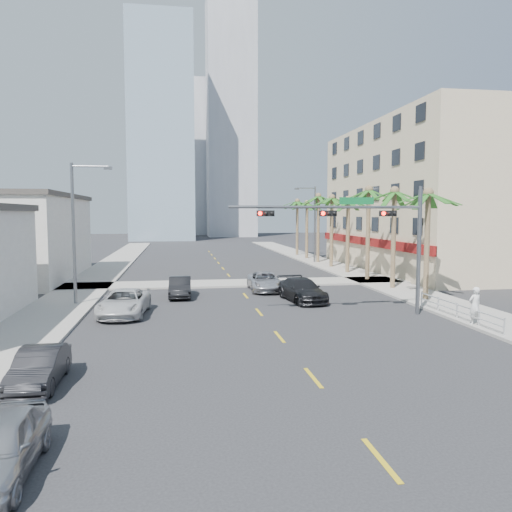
{
  "coord_description": "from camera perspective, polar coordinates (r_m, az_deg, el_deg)",
  "views": [
    {
      "loc": [
        -4.7,
        -18.8,
        5.84
      ],
      "look_at": [
        -0.45,
        8.33,
        3.5
      ],
      "focal_mm": 35.0,
      "sensor_mm": 36.0,
      "label": 1
    }
  ],
  "objects": [
    {
      "name": "building_right",
      "position": [
        55.65,
        19.88,
        6.29
      ],
      "size": [
        15.25,
        28.0,
        15.0
      ],
      "color": "beige",
      "rests_on": "ground"
    },
    {
      "name": "palm_tree_6",
      "position": [
        64.12,
        5.85,
        5.96
      ],
      "size": [
        4.8,
        4.8,
        7.8
      ],
      "color": "brown",
      "rests_on": "ground"
    },
    {
      "name": "palm_tree_4",
      "position": [
        54.14,
        8.67,
        6.5
      ],
      "size": [
        4.8,
        4.8,
        8.16
      ],
      "color": "brown",
      "rests_on": "ground"
    },
    {
      "name": "palm_tree_0",
      "position": [
        34.87,
        19.1,
        6.65
      ],
      "size": [
        4.8,
        4.8,
        7.8
      ],
      "color": "brown",
      "rests_on": "ground"
    },
    {
      "name": "palm_tree_1",
      "position": [
        39.55,
        15.55,
        7.0
      ],
      "size": [
        4.8,
        4.8,
        8.16
      ],
      "color": "brown",
      "rests_on": "ground"
    },
    {
      "name": "palm_tree_3",
      "position": [
        49.2,
        10.5,
        6.24
      ],
      "size": [
        4.8,
        4.8,
        7.8
      ],
      "color": "brown",
      "rests_on": "ground"
    },
    {
      "name": "car_lane_center",
      "position": [
        37.77,
        1.04,
        -2.94
      ],
      "size": [
        2.51,
        5.15,
        1.41
      ],
      "primitive_type": "imported",
      "rotation": [
        0.0,
        0.0,
        -0.03
      ],
      "color": "#BBBBC0",
      "rests_on": "ground"
    },
    {
      "name": "palm_tree_2",
      "position": [
        44.35,
        12.77,
        7.26
      ],
      "size": [
        4.8,
        4.8,
        8.52
      ],
      "color": "brown",
      "rests_on": "ground"
    },
    {
      "name": "streetlight_left",
      "position": [
        33.41,
        -19.8,
        3.24
      ],
      "size": [
        2.55,
        0.25,
        9.0
      ],
      "color": "slate",
      "rests_on": "ground"
    },
    {
      "name": "streetlight_right",
      "position": [
        58.93,
        6.55,
        4.08
      ],
      "size": [
        2.55,
        0.25,
        9.0
      ],
      "color": "slate",
      "rests_on": "ground"
    },
    {
      "name": "sidewalk_cross",
      "position": [
        41.47,
        -2.32,
        -3.12
      ],
      "size": [
        80.0,
        4.0,
        0.15
      ],
      "primitive_type": "cube",
      "color": "gray",
      "rests_on": "ground"
    },
    {
      "name": "traffic_signal_mast",
      "position": [
        28.74,
        12.5,
        3.2
      ],
      "size": [
        11.12,
        0.54,
        7.2
      ],
      "color": "slate",
      "rests_on": "ground"
    },
    {
      "name": "palm_tree_7",
      "position": [
        69.17,
        4.75,
        6.17
      ],
      "size": [
        4.8,
        4.8,
        8.16
      ],
      "color": "brown",
      "rests_on": "ground"
    },
    {
      "name": "sidewalk_left",
      "position": [
        39.9,
        -19.4,
        -3.72
      ],
      "size": [
        4.0,
        120.0,
        0.15
      ],
      "primitive_type": "cube",
      "color": "gray",
      "rests_on": "ground"
    },
    {
      "name": "car_lane_left",
      "position": [
        35.38,
        -8.68,
        -3.52
      ],
      "size": [
        1.57,
        4.33,
        1.42
      ],
      "primitive_type": "imported",
      "rotation": [
        0.0,
        0.0,
        -0.02
      ],
      "color": "black",
      "rests_on": "ground"
    },
    {
      "name": "car_parked_far",
      "position": [
        29.67,
        -14.83,
        -5.18
      ],
      "size": [
        2.89,
        5.54,
        1.49
      ],
      "primitive_type": "imported",
      "rotation": [
        0.0,
        0.0,
        -0.08
      ],
      "color": "silver",
      "rests_on": "ground"
    },
    {
      "name": "sidewalk_right",
      "position": [
        42.63,
        14.26,
        -3.05
      ],
      "size": [
        4.0,
        120.0,
        0.15
      ],
      "primitive_type": "cube",
      "color": "gray",
      "rests_on": "ground"
    },
    {
      "name": "car_parked_mid",
      "position": [
        18.78,
        -23.52,
        -11.6
      ],
      "size": [
        1.4,
        3.92,
        1.29
      ],
      "primitive_type": "imported",
      "rotation": [
        0.0,
        0.0,
        0.01
      ],
      "color": "black",
      "rests_on": "ground"
    },
    {
      "name": "tower_far_left",
      "position": [
        115.29,
        -10.76,
        13.85
      ],
      "size": [
        14.0,
        14.0,
        48.0
      ],
      "primitive_type": "cube",
      "color": "#99B2C6",
      "rests_on": "ground"
    },
    {
      "name": "ground",
      "position": [
        20.24,
        5.01,
        -11.92
      ],
      "size": [
        260.0,
        260.0,
        0.0
      ],
      "primitive_type": "plane",
      "color": "#262628",
      "rests_on": "ground"
    },
    {
      "name": "pedestrian",
      "position": [
        28.02,
        23.73,
        -5.23
      ],
      "size": [
        0.79,
        0.59,
        1.96
      ],
      "primitive_type": "imported",
      "rotation": [
        0.0,
        0.0,
        3.33
      ],
      "color": "white",
      "rests_on": "sidewalk_right"
    },
    {
      "name": "building_left_far",
      "position": [
        49.14,
        -26.44,
        1.75
      ],
      "size": [
        11.0,
        18.0,
        7.2
      ],
      "primitive_type": "cube",
      "color": "beige",
      "rests_on": "ground"
    },
    {
      "name": "palm_tree_5",
      "position": [
        59.12,
        7.15,
        6.71
      ],
      "size": [
        4.8,
        4.8,
        8.52
      ],
      "color": "brown",
      "rests_on": "ground"
    },
    {
      "name": "guardrail",
      "position": [
        29.44,
        22.0,
        -5.6
      ],
      "size": [
        0.08,
        8.08,
        1.0
      ],
      "color": "silver",
      "rests_on": "ground"
    },
    {
      "name": "car_lane_right",
      "position": [
        33.5,
        5.3,
        -3.88
      ],
      "size": [
        2.75,
        5.43,
        1.51
      ],
      "primitive_type": "imported",
      "rotation": [
        0.0,
        0.0,
        0.13
      ],
      "color": "black",
      "rests_on": "ground"
    },
    {
      "name": "tower_far_center",
      "position": [
        144.61,
        -8.34,
        10.84
      ],
      "size": [
        16.0,
        16.0,
        42.0
      ],
      "primitive_type": "cube",
      "color": "#ADADB2",
      "rests_on": "ground"
    },
    {
      "name": "tower_far_right",
      "position": [
        131.76,
        -2.9,
        15.43
      ],
      "size": [
        12.0,
        12.0,
        60.0
      ],
      "primitive_type": "cube",
      "color": "#ADADB2",
      "rests_on": "ground"
    }
  ]
}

